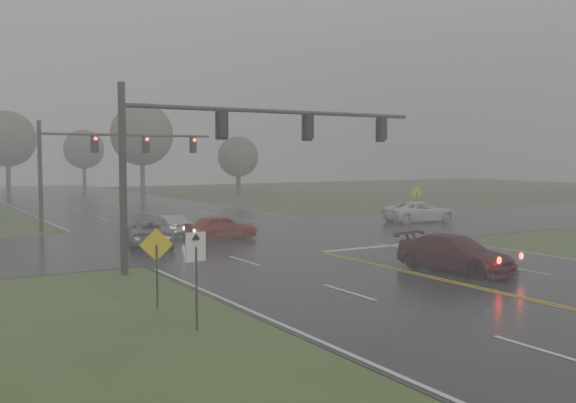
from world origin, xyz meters
TOP-DOWN VIEW (x-y plane):
  - main_road at (0.00, 20.00)m, footprint 18.00×160.00m
  - cross_street at (0.00, 22.00)m, footprint 120.00×14.00m
  - stop_bar at (4.50, 14.40)m, footprint 8.50×0.50m
  - sedan_maroon at (1.77, 6.98)m, footprint 2.99×5.49m
  - sedan_red at (-2.10, 21.52)m, footprint 4.18×1.69m
  - sedan_silver at (-4.15, 24.72)m, footprint 1.66×3.95m
  - car_grey at (-6.33, 21.62)m, footprint 3.60×5.45m
  - pickup_white at (14.58, 22.90)m, footprint 5.79×3.33m
  - signal_gantry_near at (-5.50, 13.57)m, footprint 15.07×0.34m
  - signal_gantry_far at (-6.58, 31.26)m, footprint 11.88×0.36m
  - sign_diamond_west at (-11.06, 7.33)m, footprint 1.04×0.28m
  - sign_arrow_white at (-11.02, 4.26)m, footprint 0.61×0.12m
  - sign_diamond_east at (14.98, 23.75)m, footprint 1.12×0.23m
  - tree_ne_a at (8.40, 66.74)m, footprint 7.84×7.84m
  - tree_n_mid at (-5.60, 79.35)m, footprint 7.37×7.37m
  - tree_e_near at (17.55, 58.14)m, footprint 4.96×4.96m
  - tree_n_far at (6.73, 89.57)m, footprint 6.15×6.15m

SIDE VIEW (x-z plane):
  - main_road at x=0.00m, z-range -0.01..0.01m
  - cross_street at x=0.00m, z-range -0.01..0.01m
  - stop_bar at x=4.50m, z-range 0.00..0.00m
  - sedan_maroon at x=1.77m, z-range -0.75..0.75m
  - sedan_red at x=-2.10m, z-range -0.71..0.71m
  - sedan_silver at x=-4.15m, z-range -0.64..0.64m
  - car_grey at x=-6.33m, z-range -0.70..0.70m
  - pickup_white at x=14.58m, z-range -0.76..0.76m
  - sign_diamond_west at x=-11.06m, z-range 0.45..3.00m
  - sign_diamond_east at x=14.98m, z-range 0.47..3.19m
  - sign_arrow_white at x=-11.02m, z-range 0.54..3.27m
  - tree_e_near at x=17.55m, z-range 1.14..8.43m
  - signal_gantry_far at x=-6.58m, z-range 1.42..8.53m
  - signal_gantry_near at x=-5.50m, z-range 1.61..9.39m
  - tree_n_far at x=6.73m, z-range 1.42..10.45m
  - tree_n_mid at x=-5.60m, z-range 1.71..12.53m
  - tree_ne_a at x=8.40m, z-range 1.82..13.34m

